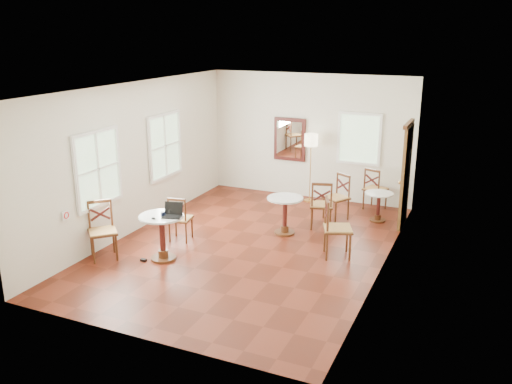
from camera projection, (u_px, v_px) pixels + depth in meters
ground at (250, 246)px, 10.28m from camera, size 7.00×7.00×0.00m
room_shell at (252, 146)px, 10.00m from camera, size 5.02×7.02×3.01m
cafe_table_near at (162, 232)px, 9.55m from camera, size 0.79×0.79×0.84m
cafe_table_mid at (285, 211)px, 10.79m from camera, size 0.72×0.72×0.77m
cafe_table_back at (379, 204)px, 11.54m from camera, size 0.60×0.60×0.63m
chair_near_a at (180, 218)px, 10.46m from camera, size 0.49×0.49×0.90m
chair_near_b at (102, 231)px, 9.63m from camera, size 0.68×0.68×1.05m
chair_mid_a at (321, 205)px, 11.10m from camera, size 0.58×0.58×1.01m
chair_mid_b at (336, 228)px, 9.69m from camera, size 0.66×0.66×1.09m
chair_back_a at (375, 189)px, 12.26m from camera, size 0.57×0.57×0.98m
chair_back_b at (337, 197)px, 11.64m from camera, size 0.63×0.63×0.99m
floor_lamp at (311, 145)px, 12.58m from camera, size 0.32×0.32×1.64m
laptop at (173, 213)px, 9.42m from camera, size 0.39×0.35×0.23m
mouse at (153, 218)px, 9.27m from camera, size 0.09×0.07×0.03m
navy_mug at (163, 214)px, 9.41m from camera, size 0.10×0.07×0.08m
water_glass at (169, 213)px, 9.41m from camera, size 0.06×0.06×0.10m
power_adapter at (143, 260)px, 9.62m from camera, size 0.11×0.06×0.04m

